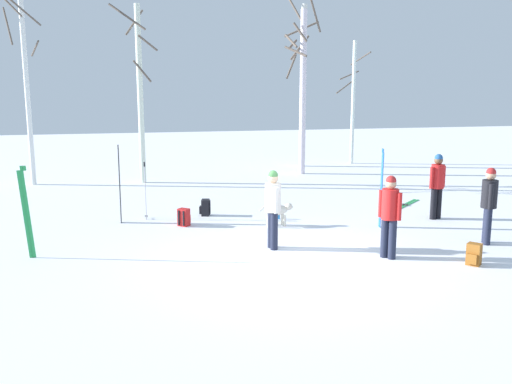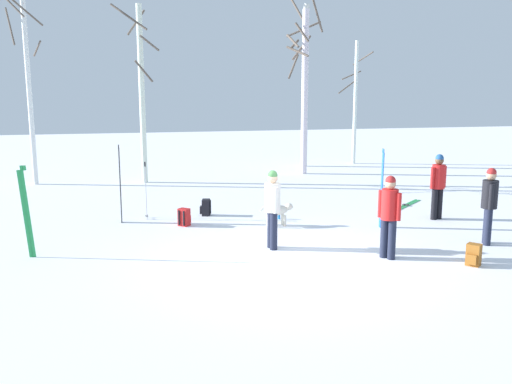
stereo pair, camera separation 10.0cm
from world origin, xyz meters
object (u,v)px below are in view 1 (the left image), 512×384
(backpack_0, at_px, (474,255))
(birch_tree_3, at_px, (303,81))
(backpack_1, at_px, (205,208))
(birch_tree_4, at_px, (353,101))
(ski_pair_planted_1, at_px, (381,189))
(backpack_2, at_px, (184,217))
(person_2, at_px, (489,201))
(birch_tree_1, at_px, (140,91))
(person_0, at_px, (437,182))
(ski_pair_planted_2, at_px, (26,213))
(person_3, at_px, (273,204))
(birch_tree_0, at_px, (25,66))
(ski_poles_0, at_px, (145,189))
(birch_tree_2, at_px, (302,89))
(ski_pair_planted_0, at_px, (120,184))
(ski_pair_lying_0, at_px, (405,205))
(dog, at_px, (278,211))
(person_1, at_px, (390,211))
(water_bottle_0, at_px, (279,215))

(backpack_0, xyz_separation_m, birch_tree_3, (0.45, 13.50, 3.31))
(backpack_1, bearing_deg, birch_tree_4, 48.88)
(ski_pair_planted_1, distance_m, backpack_2, 4.93)
(person_2, height_order, birch_tree_1, birch_tree_1)
(person_0, relative_size, ski_pair_planted_2, 0.90)
(person_0, xyz_separation_m, backpack_1, (-5.88, 1.62, -0.77))
(person_3, height_order, birch_tree_4, birch_tree_4)
(ski_pair_planted_2, height_order, birch_tree_1, birch_tree_1)
(ski_pair_planted_2, xyz_separation_m, birch_tree_0, (-1.30, 8.88, 3.09))
(person_2, relative_size, person_3, 1.00)
(ski_pair_planted_1, bearing_deg, ski_poles_0, 159.45)
(backpack_1, distance_m, birch_tree_2, 8.29)
(person_3, relative_size, ski_pair_planted_0, 0.86)
(ski_pair_planted_2, bearing_deg, birch_tree_2, 47.46)
(backpack_1, bearing_deg, ski_pair_lying_0, 0.68)
(dog, height_order, birch_tree_1, birch_tree_1)
(ski_pair_lying_0, bearing_deg, ski_pair_planted_2, -162.65)
(backpack_0, height_order, backpack_1, same)
(backpack_1, bearing_deg, person_3, -72.71)
(person_1, height_order, person_3, same)
(ski_pair_planted_1, bearing_deg, backpack_2, 166.28)
(person_1, distance_m, birch_tree_4, 13.84)
(dog, xyz_separation_m, ski_pair_lying_0, (4.22, 1.58, -0.38))
(ski_pair_planted_2, xyz_separation_m, birch_tree_3, (9.10, 11.19, 2.57))
(person_1, xyz_separation_m, birch_tree_0, (-8.50, 10.41, 3.06))
(water_bottle_0, bearing_deg, birch_tree_3, 69.99)
(person_3, height_order, ski_pair_planted_0, ski_pair_planted_0)
(birch_tree_0, xyz_separation_m, birch_tree_2, (9.80, 0.38, -0.79))
(person_3, bearing_deg, birch_tree_1, 106.22)
(person_3, relative_size, ski_pair_lying_0, 1.14)
(backpack_0, bearing_deg, birch_tree_0, 131.64)
(backpack_1, bearing_deg, ski_pair_planted_2, -143.02)
(ski_pair_planted_1, xyz_separation_m, backpack_0, (0.58, -3.16, -0.76))
(backpack_1, distance_m, backpack_2, 1.20)
(dog, relative_size, ski_pair_lying_0, 0.59)
(ski_poles_0, relative_size, birch_tree_3, 0.21)
(ski_pair_planted_1, distance_m, ski_pair_planted_2, 8.12)
(backpack_1, distance_m, birch_tree_0, 8.78)
(ski_poles_0, bearing_deg, birch_tree_0, 122.19)
(ski_poles_0, bearing_deg, person_1, -43.24)
(ski_pair_planted_2, xyz_separation_m, ski_poles_0, (2.43, 2.96, -0.15))
(person_2, height_order, backpack_2, person_2)
(backpack_1, bearing_deg, ski_pair_planted_0, -171.49)
(ski_pair_planted_0, relative_size, birch_tree_1, 0.33)
(backpack_2, bearing_deg, person_0, -5.37)
(person_0, relative_size, person_2, 1.00)
(birch_tree_0, height_order, birch_tree_3, birch_tree_0)
(person_0, bearing_deg, ski_pair_planted_2, -172.00)
(person_3, xyz_separation_m, ski_pair_planted_0, (-3.25, 3.06, 0.01))
(ski_poles_0, bearing_deg, backpack_2, -46.52)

